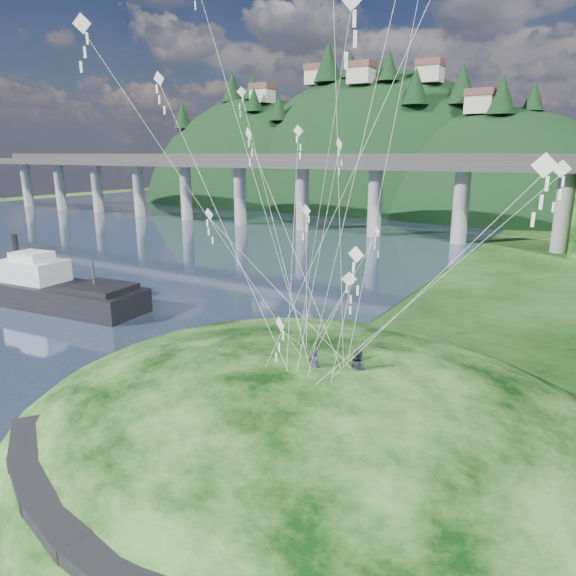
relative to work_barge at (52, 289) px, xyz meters
The scene contains 9 objects.
ground 28.47m from the work_barge, 21.12° to the right, with size 320.00×320.00×0.00m, color black.
grass_hill 35.63m from the work_barge, 13.43° to the right, with size 36.00×32.00×13.00m.
footpath 39.41m from the work_barge, 30.47° to the right, with size 22.29×5.84×0.83m.
bridge 60.35m from the work_barge, 89.95° to the left, with size 160.00×11.00×15.00m.
far_ridge 113.60m from the work_barge, 98.67° to the left, with size 153.00×70.00×94.50m.
work_barge is the anchor object (origin of this frame).
wooden_dock 23.98m from the work_barge, ahead, with size 12.01×5.56×0.86m.
kite_flyers 37.98m from the work_barge, 13.85° to the right, with size 2.78×1.75×1.90m.
kite_swarm 38.20m from the work_barge, 11.53° to the right, with size 21.44×17.32×21.22m.
Camera 1 is at (19.87, -19.79, 14.93)m, focal length 32.00 mm.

